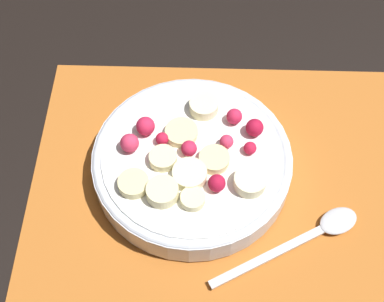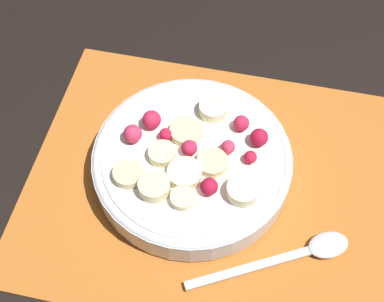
# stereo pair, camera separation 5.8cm
# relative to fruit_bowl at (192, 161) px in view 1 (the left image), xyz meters

# --- Properties ---
(ground_plane) EXTENTS (3.00, 3.00, 0.00)m
(ground_plane) POSITION_rel_fruit_bowl_xyz_m (0.05, -0.01, -0.03)
(ground_plane) COLOR black
(placemat) EXTENTS (0.46, 0.34, 0.01)m
(placemat) POSITION_rel_fruit_bowl_xyz_m (0.05, -0.01, -0.02)
(placemat) COLOR #B26023
(placemat) RESTS_ON ground_plane
(fruit_bowl) EXTENTS (0.22, 0.22, 0.06)m
(fruit_bowl) POSITION_rel_fruit_bowl_xyz_m (0.00, 0.00, 0.00)
(fruit_bowl) COLOR silver
(fruit_bowl) RESTS_ON placemat
(spoon) EXTENTS (0.17, 0.10, 0.01)m
(spoon) POSITION_rel_fruit_bowl_xyz_m (0.14, -0.07, -0.02)
(spoon) COLOR silver
(spoon) RESTS_ON placemat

